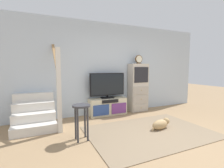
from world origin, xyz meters
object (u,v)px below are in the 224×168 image
Objects in this scene: media_console at (108,107)px; bar_stool_near at (81,114)px; television at (107,85)px; desk_clock at (139,59)px; side_cabinet at (138,88)px; dog at (161,124)px.

media_console is 1.78m from bar_stool_near.
media_console is 1.61× the size of bar_stool_near.
television reaches higher than media_console.
desk_clock is at bearing 31.88° from bar_stool_near.
side_cabinet is at bearing 32.16° from bar_stool_near.
desk_clock is 2.80m from bar_stool_near.
bar_stool_near is 1.82m from dog.
desk_clock is (0.00, -0.01, 0.89)m from side_cabinet.
desk_clock is at bearing -1.56° from television.
desk_clock is (1.05, -0.00, 1.39)m from media_console.
media_console reaches higher than dog.
bar_stool_near is at bearing -129.60° from media_console.
desk_clock reaches higher than bar_stool_near.
television is 0.71× the size of side_cabinet.
television is at bearing 112.15° from dog.
television is 1.96× the size of dog.
side_cabinet reaches higher than bar_stool_near.
media_console is 1.04× the size of television.
desk_clock is 0.50× the size of dog.
dog is (-0.41, -1.55, -1.52)m from desk_clock.
desk_clock reaches higher than media_console.
media_console is 1.17m from side_cabinet.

